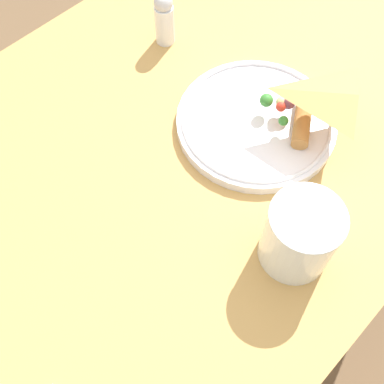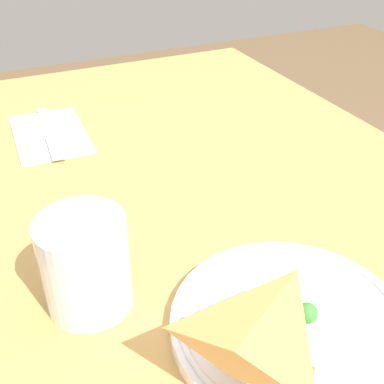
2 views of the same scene
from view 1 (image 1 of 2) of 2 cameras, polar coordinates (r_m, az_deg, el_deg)
name	(u,v)px [view 1 (image 1 of 2)]	position (r m, az deg, el deg)	size (l,w,h in m)	color
ground_plane	(160,324)	(1.36, -3.84, -15.37)	(6.00, 6.00, 0.00)	brown
dining_table	(136,223)	(0.76, -6.63, -3.69)	(1.27, 0.68, 0.75)	tan
plate_pizza	(259,120)	(0.71, 7.90, 8.40)	(0.23, 0.23, 0.05)	white
milk_glass	(300,236)	(0.59, 12.65, -5.14)	(0.09, 0.09, 0.10)	white
salt_shaker	(164,18)	(0.81, -3.31, 19.85)	(0.03, 0.03, 0.09)	white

